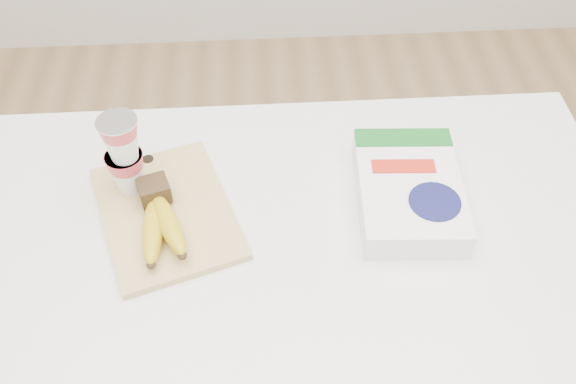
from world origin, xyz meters
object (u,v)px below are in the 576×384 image
(cutting_board, at_px, (167,213))
(cereal_box, at_px, (409,190))
(bananas, at_px, (159,219))
(yogurt_stack, at_px, (124,153))

(cutting_board, distance_m, cereal_box, 0.40)
(bananas, bearing_deg, yogurt_stack, 120.94)
(bananas, xyz_separation_m, yogurt_stack, (-0.05, 0.09, 0.06))
(cereal_box, bearing_deg, yogurt_stack, 177.16)
(cutting_board, height_order, cereal_box, cereal_box)
(yogurt_stack, xyz_separation_m, cereal_box, (0.45, -0.05, -0.07))
(cutting_board, xyz_separation_m, bananas, (-0.01, -0.04, 0.03))
(cutting_board, relative_size, yogurt_stack, 1.84)
(yogurt_stack, distance_m, cereal_box, 0.46)
(bananas, distance_m, yogurt_stack, 0.12)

